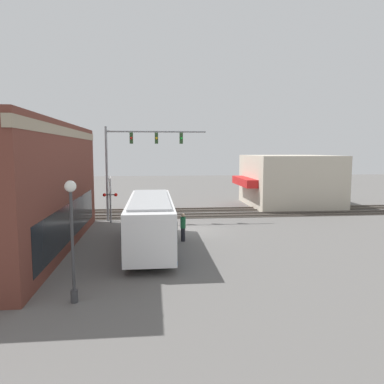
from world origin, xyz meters
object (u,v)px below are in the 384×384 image
parked_car_red (152,202)px  pedestrian_near_bus (183,227)px  streetlamp (72,231)px  crossing_signal (110,195)px  city_bus (150,220)px

parked_car_red → pedestrian_near_bus: size_ratio=2.46×
streetlamp → pedestrian_near_bus: size_ratio=2.59×
crossing_signal → parked_car_red: bearing=-25.2°
parked_car_red → pedestrian_near_bus: pedestrian_near_bus is taller
city_bus → streetlamp: 8.41m
city_bus → parked_car_red: (15.30, -0.00, -1.01)m
city_bus → pedestrian_near_bus: city_bus is taller
crossing_signal → streetlamp: 16.14m
streetlamp → parked_car_red: size_ratio=1.06×
parked_car_red → crossing_signal: bearing=154.8°
crossing_signal → streetlamp: size_ratio=0.80×
city_bus → crossing_signal: size_ratio=2.79×
crossing_signal → streetlamp: (-16.13, -0.40, 0.54)m
crossing_signal → parked_car_red: size_ratio=0.85×
streetlamp → crossing_signal: bearing=1.4°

